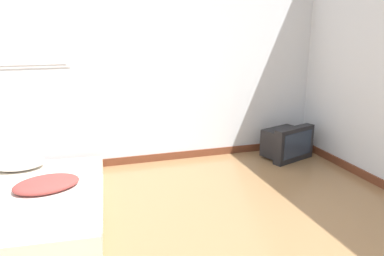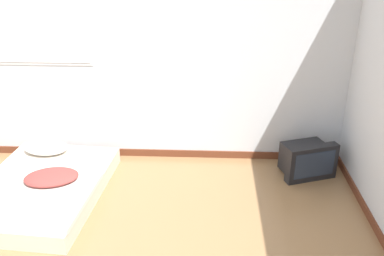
% 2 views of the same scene
% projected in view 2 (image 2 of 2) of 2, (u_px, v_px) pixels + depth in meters
% --- Properties ---
extents(wall_back, '(7.49, 0.08, 2.60)m').
position_uv_depth(wall_back, '(126.00, 55.00, 4.90)').
color(wall_back, silver).
rests_on(wall_back, ground_plane).
extents(mattress_bed, '(1.36, 1.79, 0.33)m').
position_uv_depth(mattress_bed, '(40.00, 187.00, 4.50)').
color(mattress_bed, beige).
rests_on(mattress_bed, ground_plane).
extents(crt_tv, '(0.64, 0.54, 0.42)m').
position_uv_depth(crt_tv, '(306.00, 159.00, 4.89)').
color(crt_tv, black).
rests_on(crt_tv, ground_plane).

